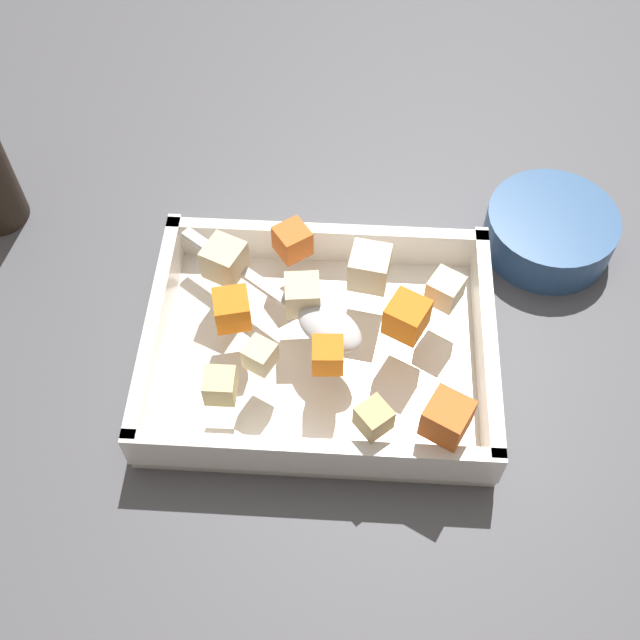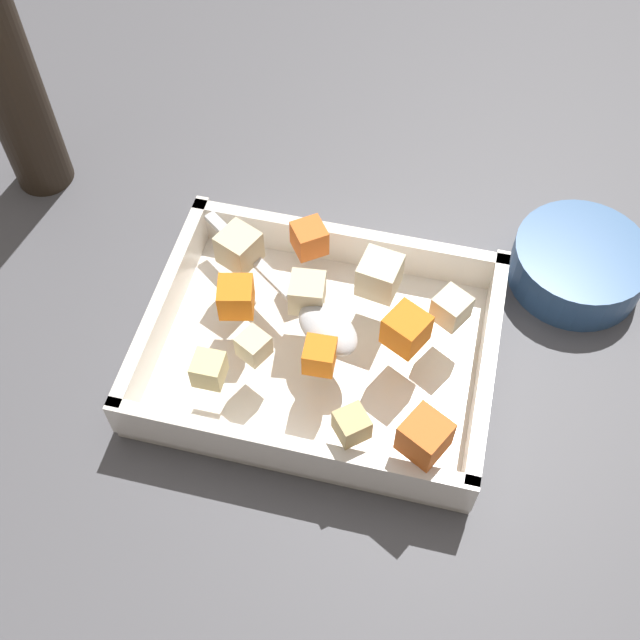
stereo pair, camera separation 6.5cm
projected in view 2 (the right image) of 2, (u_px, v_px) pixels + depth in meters
ground_plane at (330, 360)px, 0.71m from camera, size 4.00×4.00×0.00m
baking_dish at (320, 351)px, 0.69m from camera, size 0.30×0.23×0.05m
carrot_chunk_corner_ne at (425, 436)px, 0.59m from camera, size 0.04×0.04×0.03m
carrot_chunk_heap_top at (237, 294)px, 0.66m from camera, size 0.03×0.03×0.03m
carrot_chunk_center at (320, 356)px, 0.63m from camera, size 0.03×0.03×0.02m
carrot_chunk_front_center at (309, 238)px, 0.70m from camera, size 0.04×0.04×0.03m
carrot_chunk_near_right at (406, 331)px, 0.64m from camera, size 0.04×0.04×0.03m
potato_chunk_mid_right at (307, 293)px, 0.66m from camera, size 0.03×0.03×0.03m
potato_chunk_corner_se at (380, 275)px, 0.67m from camera, size 0.04×0.04×0.03m
potato_chunk_near_left at (451, 308)px, 0.66m from camera, size 0.04×0.04×0.03m
potato_chunk_near_spoon at (209, 369)px, 0.62m from camera, size 0.02×0.02×0.02m
potato_chunk_mid_left at (239, 248)px, 0.69m from camera, size 0.04×0.04×0.03m
potato_chunk_rim_edge at (352, 425)px, 0.60m from camera, size 0.03×0.03×0.02m
potato_chunk_under_handle at (254, 346)px, 0.64m from camera, size 0.03×0.03×0.02m
serving_spoon at (319, 319)px, 0.66m from camera, size 0.18×0.14×0.02m
pepper_mill at (12, 90)px, 0.74m from camera, size 0.06×0.06×0.25m
small_prep_bowl at (578, 264)px, 0.74m from camera, size 0.13×0.13×0.04m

